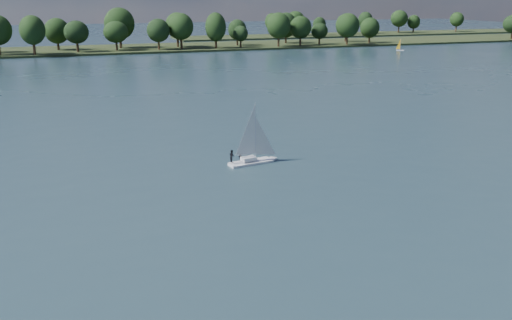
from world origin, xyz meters
The scene contains 6 objects.
ground centered at (0.00, 100.00, 0.00)m, with size 700.00×700.00×0.00m, color #233342.
far_shore centered at (0.00, 212.00, 0.00)m, with size 660.00×40.00×1.50m, color black.
far_shore_back centered at (160.00, 260.00, 0.00)m, with size 220.00×30.00×1.40m, color black.
sailboat centered at (11.56, 43.55, 2.27)m, with size 6.38×2.80×8.13m.
dinghy_orange centered at (119.89, 172.25, 1.14)m, with size 3.18×2.61×4.82m.
treeline centered at (-16.59, 208.36, 8.07)m, with size 562.02×74.18×18.46m.
Camera 1 is at (-11.68, -21.71, 20.40)m, focal length 40.00 mm.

